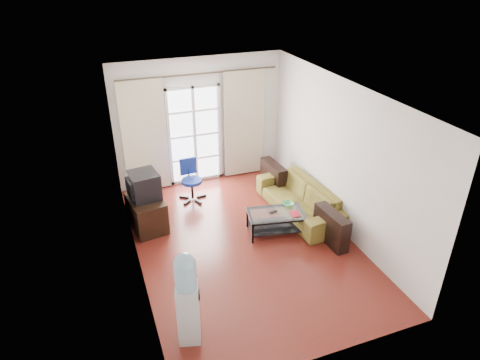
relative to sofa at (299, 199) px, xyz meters
name	(u,v)px	position (x,y,z in m)	size (l,w,h in m)	color
floor	(244,242)	(-1.35, -0.53, -0.30)	(5.20, 5.20, 0.00)	maroon
ceiling	(244,92)	(-1.35, -0.53, 2.40)	(5.20, 5.20, 0.00)	white
wall_back	(200,121)	(-1.35, 2.07, 1.05)	(3.60, 0.02, 2.70)	white
wall_front	(328,274)	(-1.35, -3.13, 1.05)	(3.60, 0.02, 2.70)	white
wall_left	(130,193)	(-3.15, -0.53, 1.05)	(0.02, 5.20, 2.70)	white
wall_right	(340,157)	(0.45, -0.53, 1.05)	(0.02, 5.20, 2.70)	white
french_door	(195,135)	(-1.50, 2.01, 0.77)	(1.16, 0.06, 2.15)	white
curtain_rod	(199,74)	(-1.35, 1.97, 2.08)	(0.04, 0.04, 3.30)	#4C3F2D
curtain_left	(145,137)	(-2.55, 1.95, 0.90)	(0.90, 0.07, 2.35)	beige
curtain_right	(244,124)	(-0.40, 1.95, 0.90)	(0.90, 0.07, 2.35)	beige
radiator	(237,161)	(-0.55, 1.97, 0.03)	(0.64, 0.12, 0.64)	#97989A
sofa	(299,199)	(0.00, 0.00, 0.00)	(0.96, 2.14, 0.61)	brown
coffee_table	(276,220)	(-0.70, -0.45, -0.04)	(1.10, 0.76, 0.41)	silver
bowl	(288,204)	(-0.39, -0.29, 0.13)	(0.21, 0.21, 0.05)	#31873E
book	(291,215)	(-0.49, -0.60, 0.11)	(0.16, 0.21, 0.02)	#A22A13
remote	(273,212)	(-0.74, -0.41, 0.11)	(0.16, 0.04, 0.02)	black
tv_stand	(147,213)	(-2.84, 0.51, 0.00)	(0.55, 0.82, 0.60)	black
crt_tv	(143,186)	(-2.84, 0.58, 0.54)	(0.59, 0.59, 0.49)	black
task_chair	(192,188)	(-1.81, 1.25, -0.05)	(0.62, 0.62, 0.86)	black
water_cooler	(187,297)	(-2.76, -2.27, 0.42)	(0.34, 0.34, 1.38)	silver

